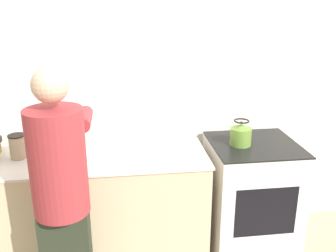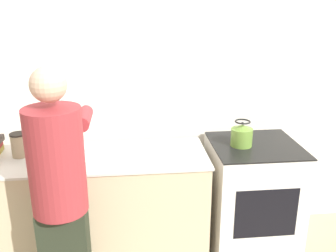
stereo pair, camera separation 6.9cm
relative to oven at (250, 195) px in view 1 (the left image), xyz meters
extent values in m
cube|color=silver|center=(-0.93, 0.40, 0.84)|extent=(8.00, 0.05, 2.60)
cube|color=#C6B28E|center=(-1.31, -0.03, -0.02)|extent=(1.79, 0.60, 0.87)
cube|color=beige|center=(-1.31, -0.03, 0.42)|extent=(1.81, 0.62, 0.02)
cube|color=silver|center=(0.00, 0.00, -0.01)|extent=(0.68, 0.67, 0.91)
cube|color=black|center=(0.00, 0.00, 0.45)|extent=(0.68, 0.67, 0.01)
cube|color=black|center=(0.00, -0.33, 0.04)|extent=(0.48, 0.01, 0.40)
cylinder|color=maroon|center=(-1.42, -0.58, 0.64)|extent=(0.33, 0.33, 0.65)
sphere|color=#D1A889|center=(-1.42, -0.58, 1.10)|extent=(0.21, 0.21, 0.21)
cylinder|color=maroon|center=(-1.56, -0.28, 0.81)|extent=(0.09, 0.30, 0.09)
cylinder|color=maroon|center=(-1.28, -0.28, 0.81)|extent=(0.09, 0.30, 0.09)
cube|color=silver|center=(-1.43, -0.02, 0.44)|extent=(0.40, 0.23, 0.02)
cube|color=silver|center=(-1.38, 0.01, 0.45)|extent=(0.14, 0.07, 0.01)
cube|color=black|center=(-1.49, -0.02, 0.45)|extent=(0.09, 0.05, 0.01)
cylinder|color=olive|center=(-0.12, -0.01, 0.53)|extent=(0.17, 0.17, 0.14)
cone|color=olive|center=(-0.12, -0.01, 0.61)|extent=(0.13, 0.13, 0.03)
sphere|color=black|center=(-0.12, -0.01, 0.64)|extent=(0.02, 0.02, 0.02)
torus|color=black|center=(-0.12, -0.01, 0.66)|extent=(0.12, 0.12, 0.01)
cylinder|color=tan|center=(-1.80, 0.03, 0.52)|extent=(0.12, 0.12, 0.17)
cylinder|color=#28231E|center=(-1.80, 0.03, 0.61)|extent=(0.12, 0.12, 0.01)
camera|label=1|loc=(-1.05, -2.64, 1.55)|focal=40.00mm
camera|label=2|loc=(-0.98, -2.65, 1.55)|focal=40.00mm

